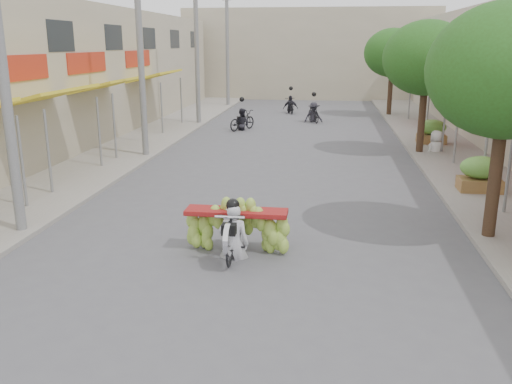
% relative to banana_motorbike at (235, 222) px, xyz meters
% --- Properties ---
extents(ground, '(120.00, 120.00, 0.00)m').
position_rel_banana_motorbike_xyz_m(ground, '(0.19, -2.37, -0.72)').
color(ground, '#545358').
rests_on(ground, ground).
extents(sidewalk_left, '(4.00, 60.00, 0.12)m').
position_rel_banana_motorbike_xyz_m(sidewalk_left, '(-6.81, 12.63, -0.66)').
color(sidewalk_left, gray).
rests_on(sidewalk_left, ground).
extents(sidewalk_right, '(4.00, 60.00, 0.12)m').
position_rel_banana_motorbike_xyz_m(sidewalk_right, '(7.19, 12.63, -0.66)').
color(sidewalk_right, gray).
rests_on(sidewalk_right, ground).
extents(shophouse_row_left, '(9.77, 40.00, 6.00)m').
position_rel_banana_motorbike_xyz_m(shophouse_row_left, '(-11.80, 11.61, 2.28)').
color(shophouse_row_left, '#ADA289').
rests_on(shophouse_row_left, ground).
extents(far_building, '(20.00, 6.00, 7.00)m').
position_rel_banana_motorbike_xyz_m(far_building, '(0.19, 35.63, 2.78)').
color(far_building, '#ADA289').
rests_on(far_building, ground).
extents(utility_pole_near, '(0.60, 0.24, 8.00)m').
position_rel_banana_motorbike_xyz_m(utility_pole_near, '(-5.21, 0.63, 3.30)').
color(utility_pole_near, slate).
rests_on(utility_pole_near, ground).
extents(utility_pole_mid, '(0.60, 0.24, 8.00)m').
position_rel_banana_motorbike_xyz_m(utility_pole_mid, '(-5.21, 9.63, 3.30)').
color(utility_pole_mid, slate).
rests_on(utility_pole_mid, ground).
extents(utility_pole_far, '(0.60, 0.24, 8.00)m').
position_rel_banana_motorbike_xyz_m(utility_pole_far, '(-5.21, 18.63, 3.30)').
color(utility_pole_far, slate).
rests_on(utility_pole_far, ground).
extents(utility_pole_back, '(0.60, 0.24, 8.00)m').
position_rel_banana_motorbike_xyz_m(utility_pole_back, '(-5.21, 27.63, 3.30)').
color(utility_pole_back, slate).
rests_on(utility_pole_back, ground).
extents(street_tree_near, '(3.40, 3.40, 5.25)m').
position_rel_banana_motorbike_xyz_m(street_tree_near, '(5.59, 1.63, 3.06)').
color(street_tree_near, '#3A2719').
rests_on(street_tree_near, ground).
extents(street_tree_mid, '(3.40, 3.40, 5.25)m').
position_rel_banana_motorbike_xyz_m(street_tree_mid, '(5.59, 11.63, 3.06)').
color(street_tree_mid, '#3A2719').
rests_on(street_tree_mid, ground).
extents(street_tree_far, '(3.40, 3.40, 5.25)m').
position_rel_banana_motorbike_xyz_m(street_tree_far, '(5.59, 23.63, 3.06)').
color(street_tree_far, '#3A2719').
rests_on(street_tree_far, ground).
extents(produce_crate_mid, '(1.20, 0.88, 1.16)m').
position_rel_banana_motorbike_xyz_m(produce_crate_mid, '(6.39, 5.63, -0.01)').
color(produce_crate_mid, olive).
rests_on(produce_crate_mid, ground).
extents(produce_crate_far, '(1.20, 0.88, 1.16)m').
position_rel_banana_motorbike_xyz_m(produce_crate_far, '(6.39, 13.63, -0.01)').
color(produce_crate_far, olive).
rests_on(produce_crate_far, ground).
extents(banana_motorbike, '(2.20, 1.93, 2.19)m').
position_rel_banana_motorbike_xyz_m(banana_motorbike, '(0.00, 0.00, 0.00)').
color(banana_motorbike, black).
rests_on(banana_motorbike, ground).
extents(market_umbrella, '(2.49, 2.49, 1.86)m').
position_rel_banana_motorbike_xyz_m(market_umbrella, '(6.39, 4.14, 1.81)').
color(market_umbrella, '#B63418').
rests_on(market_umbrella, ground).
extents(pedestrian, '(0.98, 0.86, 1.70)m').
position_rel_banana_motorbike_xyz_m(pedestrian, '(6.25, 11.75, 0.25)').
color(pedestrian, silver).
rests_on(pedestrian, ground).
extents(bg_motorbike_a, '(1.47, 1.91, 1.95)m').
position_rel_banana_motorbike_xyz_m(bg_motorbike_a, '(-2.53, 16.98, 0.00)').
color(bg_motorbike_a, black).
rests_on(bg_motorbike_a, ground).
extents(bg_motorbike_b, '(1.18, 1.86, 1.95)m').
position_rel_banana_motorbike_xyz_m(bg_motorbike_b, '(1.06, 20.34, 0.11)').
color(bg_motorbike_b, black).
rests_on(bg_motorbike_b, ground).
extents(bg_motorbike_c, '(1.06, 1.74, 1.95)m').
position_rel_banana_motorbike_xyz_m(bg_motorbike_c, '(-0.52, 24.27, 0.07)').
color(bg_motorbike_c, black).
rests_on(bg_motorbike_c, ground).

